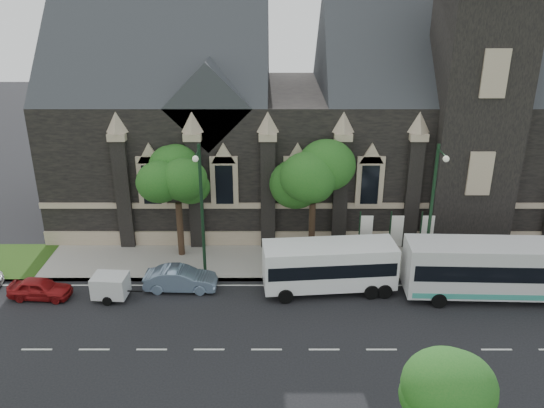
{
  "coord_description": "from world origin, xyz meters",
  "views": [
    {
      "loc": [
        0.29,
        -23.8,
        17.97
      ],
      "look_at": [
        0.28,
        6.0,
        5.75
      ],
      "focal_mm": 36.56,
      "sensor_mm": 36.0,
      "label": 1
    }
  ],
  "objects_px": {
    "tree_walk_right": "(316,176)",
    "sedan": "(181,279)",
    "street_lamp_mid": "(201,207)",
    "car_far_red": "(40,288)",
    "tour_coach": "(509,269)",
    "box_trailer": "(111,286)",
    "shuttle_bus": "(329,264)",
    "banner_flag_center": "(394,234)",
    "banner_flag_left": "(364,234)",
    "street_lamp_near": "(433,207)",
    "banner_flag_right": "(424,234)",
    "tree_walk_left": "(180,177)"
  },
  "relations": [
    {
      "from": "tree_walk_right",
      "to": "sedan",
      "type": "height_order",
      "value": "tree_walk_right"
    },
    {
      "from": "street_lamp_mid",
      "to": "sedan",
      "type": "relative_size",
      "value": 2.02
    },
    {
      "from": "tree_walk_right",
      "to": "car_far_red",
      "type": "bearing_deg",
      "value": -161.58
    },
    {
      "from": "tour_coach",
      "to": "box_trailer",
      "type": "height_order",
      "value": "tour_coach"
    },
    {
      "from": "shuttle_bus",
      "to": "box_trailer",
      "type": "distance_m",
      "value": 13.25
    },
    {
      "from": "street_lamp_mid",
      "to": "tour_coach",
      "type": "relative_size",
      "value": 0.73
    },
    {
      "from": "tree_walk_right",
      "to": "street_lamp_mid",
      "type": "distance_m",
      "value": 8.1
    },
    {
      "from": "sedan",
      "to": "car_far_red",
      "type": "relative_size",
      "value": 1.19
    },
    {
      "from": "banner_flag_center",
      "to": "box_trailer",
      "type": "height_order",
      "value": "banner_flag_center"
    },
    {
      "from": "tree_walk_right",
      "to": "banner_flag_left",
      "type": "xyz_separation_m",
      "value": [
        3.08,
        -1.71,
        -3.43
      ]
    },
    {
      "from": "street_lamp_near",
      "to": "banner_flag_right",
      "type": "distance_m",
      "value": 3.34
    },
    {
      "from": "shuttle_bus",
      "to": "banner_flag_center",
      "type": "bearing_deg",
      "value": 28.5
    },
    {
      "from": "banner_flag_left",
      "to": "sedan",
      "type": "distance_m",
      "value": 12.14
    },
    {
      "from": "sedan",
      "to": "car_far_red",
      "type": "distance_m",
      "value": 8.39
    },
    {
      "from": "tree_walk_left",
      "to": "box_trailer",
      "type": "relative_size",
      "value": 2.58
    },
    {
      "from": "banner_flag_left",
      "to": "banner_flag_center",
      "type": "distance_m",
      "value": 2.0
    },
    {
      "from": "banner_flag_right",
      "to": "sedan",
      "type": "relative_size",
      "value": 0.9
    },
    {
      "from": "shuttle_bus",
      "to": "car_far_red",
      "type": "height_order",
      "value": "shuttle_bus"
    },
    {
      "from": "banner_flag_center",
      "to": "tour_coach",
      "type": "height_order",
      "value": "banner_flag_center"
    },
    {
      "from": "banner_flag_right",
      "to": "shuttle_bus",
      "type": "height_order",
      "value": "banner_flag_right"
    },
    {
      "from": "tree_walk_right",
      "to": "banner_flag_center",
      "type": "distance_m",
      "value": 6.36
    },
    {
      "from": "tree_walk_left",
      "to": "tour_coach",
      "type": "relative_size",
      "value": 0.62
    },
    {
      "from": "banner_flag_left",
      "to": "box_trailer",
      "type": "bearing_deg",
      "value": -165.62
    },
    {
      "from": "banner_flag_center",
      "to": "car_far_red",
      "type": "xyz_separation_m",
      "value": [
        -21.99,
        -3.92,
        -1.75
      ]
    },
    {
      "from": "box_trailer",
      "to": "car_far_red",
      "type": "xyz_separation_m",
      "value": [
        -4.31,
        0.1,
        -0.25
      ]
    },
    {
      "from": "tree_walk_right",
      "to": "shuttle_bus",
      "type": "bearing_deg",
      "value": -83.08
    },
    {
      "from": "street_lamp_mid",
      "to": "tour_coach",
      "type": "distance_m",
      "value": 18.78
    },
    {
      "from": "street_lamp_near",
      "to": "sedan",
      "type": "height_order",
      "value": "street_lamp_near"
    },
    {
      "from": "tree_walk_right",
      "to": "banner_flag_right",
      "type": "bearing_deg",
      "value": -13.6
    },
    {
      "from": "tree_walk_right",
      "to": "street_lamp_near",
      "type": "relative_size",
      "value": 0.87
    },
    {
      "from": "tour_coach",
      "to": "banner_flag_right",
      "type": "bearing_deg",
      "value": 138.78
    },
    {
      "from": "tour_coach",
      "to": "sedan",
      "type": "relative_size",
      "value": 2.77
    },
    {
      "from": "street_lamp_near",
      "to": "street_lamp_mid",
      "type": "distance_m",
      "value": 14.0
    },
    {
      "from": "box_trailer",
      "to": "sedan",
      "type": "distance_m",
      "value": 4.17
    },
    {
      "from": "banner_flag_right",
      "to": "banner_flag_left",
      "type": "bearing_deg",
      "value": 180.0
    },
    {
      "from": "box_trailer",
      "to": "shuttle_bus",
      "type": "bearing_deg",
      "value": 8.44
    },
    {
      "from": "banner_flag_left",
      "to": "box_trailer",
      "type": "relative_size",
      "value": 1.35
    },
    {
      "from": "banner_flag_left",
      "to": "car_far_red",
      "type": "xyz_separation_m",
      "value": [
        -19.99,
        -3.92,
        -1.75
      ]
    },
    {
      "from": "car_far_red",
      "to": "banner_flag_right",
      "type": "bearing_deg",
      "value": -76.34
    },
    {
      "from": "street_lamp_near",
      "to": "tree_walk_left",
      "type": "bearing_deg",
      "value": 167.13
    },
    {
      "from": "tree_walk_right",
      "to": "car_far_red",
      "type": "height_order",
      "value": "tree_walk_right"
    },
    {
      "from": "tree_walk_right",
      "to": "box_trailer",
      "type": "distance_m",
      "value": 14.7
    },
    {
      "from": "street_lamp_mid",
      "to": "banner_flag_right",
      "type": "distance_m",
      "value": 14.67
    },
    {
      "from": "tour_coach",
      "to": "shuttle_bus",
      "type": "xyz_separation_m",
      "value": [
        -10.62,
        0.85,
        -0.16
      ]
    },
    {
      "from": "street_lamp_mid",
      "to": "banner_flag_right",
      "type": "bearing_deg",
      "value": 7.6
    },
    {
      "from": "tree_walk_right",
      "to": "sedan",
      "type": "bearing_deg",
      "value": -151.43
    },
    {
      "from": "street_lamp_mid",
      "to": "sedan",
      "type": "bearing_deg",
      "value": -142.39
    },
    {
      "from": "tour_coach",
      "to": "car_far_red",
      "type": "xyz_separation_m",
      "value": [
        -28.11,
        -0.07,
        -1.31
      ]
    },
    {
      "from": "street_lamp_mid",
      "to": "banner_flag_center",
      "type": "xyz_separation_m",
      "value": [
        12.29,
        1.91,
        -2.73
      ]
    },
    {
      "from": "tour_coach",
      "to": "shuttle_bus",
      "type": "height_order",
      "value": "tour_coach"
    }
  ]
}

